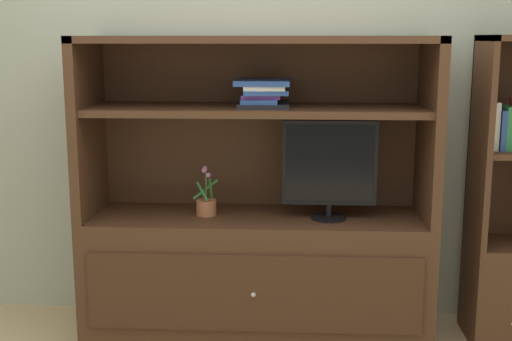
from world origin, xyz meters
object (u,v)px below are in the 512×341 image
object	(u,v)px
bookshelf_tall	(507,237)
upright_book_row	(506,127)
media_console	(257,244)
tv_monitor	(330,167)
magazine_stack	(263,93)
potted_plant	(206,205)

from	to	relation	value
bookshelf_tall	upright_book_row	distance (m)	0.58
media_console	bookshelf_tall	xyz separation A→B (m)	(1.30, 0.00, 0.05)
tv_monitor	magazine_stack	xyz separation A→B (m)	(-0.34, 0.05, 0.37)
media_console	tv_monitor	world-z (taller)	media_console
bookshelf_tall	upright_book_row	bearing A→B (deg)	-167.29
potted_plant	magazine_stack	world-z (taller)	magazine_stack
tv_monitor	upright_book_row	xyz separation A→B (m)	(0.88, 0.05, 0.20)
potted_plant	upright_book_row	size ratio (longest dim) A/B	1.02
media_console	tv_monitor	bearing A→B (deg)	-8.10
magazine_stack	upright_book_row	xyz separation A→B (m)	(1.22, -0.00, -0.17)
magazine_stack	upright_book_row	world-z (taller)	magazine_stack
tv_monitor	bookshelf_tall	bearing A→B (deg)	3.54
potted_plant	tv_monitor	bearing A→B (deg)	-3.80
media_console	potted_plant	world-z (taller)	media_console
bookshelf_tall	magazine_stack	bearing A→B (deg)	-179.71
media_console	upright_book_row	distance (m)	1.40
tv_monitor	bookshelf_tall	world-z (taller)	bookshelf_tall
potted_plant	magazine_stack	size ratio (longest dim) A/B	0.78
potted_plant	upright_book_row	world-z (taller)	upright_book_row
potted_plant	magazine_stack	distance (m)	0.66
tv_monitor	magazine_stack	size ratio (longest dim) A/B	1.51
upright_book_row	bookshelf_tall	bearing A→B (deg)	12.71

